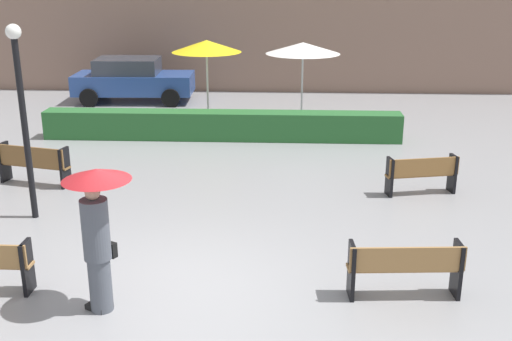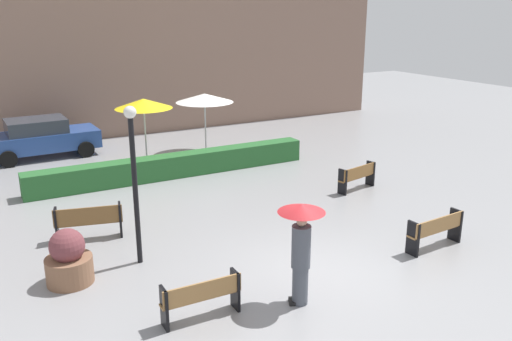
# 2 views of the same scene
# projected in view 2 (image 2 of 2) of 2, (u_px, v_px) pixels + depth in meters

# --- Properties ---
(ground_plane) EXTENTS (60.00, 60.00, 0.00)m
(ground_plane) POSITION_uv_depth(u_px,v_px,m) (314.00, 274.00, 12.02)
(ground_plane) COLOR gray
(bench_far_right) EXTENTS (1.57, 0.64, 0.83)m
(bench_far_right) POSITION_uv_depth(u_px,v_px,m) (358.00, 176.00, 17.43)
(bench_far_right) COLOR olive
(bench_far_right) RESTS_ON ground
(bench_far_left) EXTENTS (1.71, 0.73, 0.90)m
(bench_far_left) POSITION_uv_depth(u_px,v_px,m) (89.00, 220.00, 13.67)
(bench_far_left) COLOR brown
(bench_far_left) RESTS_ON ground
(bench_near_right) EXTENTS (1.70, 0.48, 0.85)m
(bench_near_right) POSITION_uv_depth(u_px,v_px,m) (436.00, 229.00, 13.17)
(bench_near_right) COLOR #9E7242
(bench_near_right) RESTS_ON ground
(bench_near_left) EXTENTS (1.58, 0.36, 0.83)m
(bench_near_left) POSITION_uv_depth(u_px,v_px,m) (202.00, 296.00, 10.14)
(bench_near_left) COLOR #9E7242
(bench_near_left) RESTS_ON ground
(pedestrian_with_umbrella) EXTENTS (0.94, 0.94, 2.09)m
(pedestrian_with_umbrella) POSITION_uv_depth(u_px,v_px,m) (301.00, 241.00, 10.49)
(pedestrian_with_umbrella) COLOR #4C515B
(pedestrian_with_umbrella) RESTS_ON ground
(planter_pot) EXTENTS (1.00, 1.00, 1.24)m
(planter_pot) POSITION_uv_depth(u_px,v_px,m) (69.00, 260.00, 11.50)
(planter_pot) COLOR brown
(planter_pot) RESTS_ON ground
(lamp_post) EXTENTS (0.28, 0.28, 3.71)m
(lamp_post) POSITION_uv_depth(u_px,v_px,m) (134.00, 169.00, 11.92)
(lamp_post) COLOR black
(lamp_post) RESTS_ON ground
(patio_umbrella_yellow) EXTENTS (2.06, 2.06, 2.62)m
(patio_umbrella_yellow) POSITION_uv_depth(u_px,v_px,m) (144.00, 104.00, 19.20)
(patio_umbrella_yellow) COLOR silver
(patio_umbrella_yellow) RESTS_ON ground
(patio_umbrella_white) EXTENTS (2.32, 2.32, 2.44)m
(patio_umbrella_white) POSITION_uv_depth(u_px,v_px,m) (205.00, 98.00, 21.52)
(patio_umbrella_white) COLOR silver
(patio_umbrella_white) RESTS_ON ground
(hedge_strip) EXTENTS (10.06, 0.70, 0.79)m
(hedge_strip) POSITION_uv_depth(u_px,v_px,m) (174.00, 166.00, 18.87)
(hedge_strip) COLOR #28602D
(hedge_strip) RESTS_ON ground
(building_facade) EXTENTS (28.00, 1.20, 8.39)m
(building_facade) POSITION_uv_depth(u_px,v_px,m) (115.00, 43.00, 24.22)
(building_facade) COLOR #846656
(building_facade) RESTS_ON ground
(parked_car) EXTENTS (4.26, 2.09, 1.57)m
(parked_car) POSITION_uv_depth(u_px,v_px,m) (41.00, 137.00, 21.21)
(parked_car) COLOR #28478C
(parked_car) RESTS_ON ground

